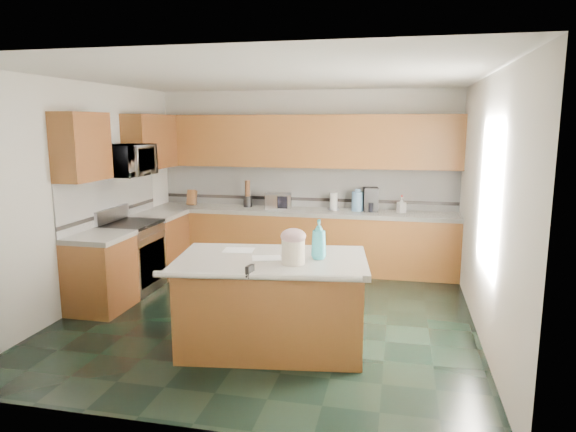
% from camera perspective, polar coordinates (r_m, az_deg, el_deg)
% --- Properties ---
extents(floor, '(4.60, 4.60, 0.00)m').
position_cam_1_polar(floor, '(6.09, -2.12, -10.95)').
color(floor, black).
rests_on(floor, ground).
extents(ceiling, '(4.60, 4.60, 0.00)m').
position_cam_1_polar(ceiling, '(5.70, -2.31, 15.26)').
color(ceiling, white).
rests_on(ceiling, ground).
extents(wall_back, '(4.60, 0.04, 2.70)m').
position_cam_1_polar(wall_back, '(7.99, 1.99, 4.13)').
color(wall_back, white).
rests_on(wall_back, ground).
extents(wall_front, '(4.60, 0.04, 2.70)m').
position_cam_1_polar(wall_front, '(3.59, -11.60, -3.73)').
color(wall_front, white).
rests_on(wall_front, ground).
extents(wall_left, '(0.04, 4.60, 2.70)m').
position_cam_1_polar(wall_left, '(6.71, -21.79, 2.22)').
color(wall_left, white).
rests_on(wall_left, ground).
extents(wall_right, '(0.04, 4.60, 2.70)m').
position_cam_1_polar(wall_right, '(5.63, 21.30, 0.84)').
color(wall_right, white).
rests_on(wall_right, ground).
extents(back_base_cab, '(4.60, 0.60, 0.86)m').
position_cam_1_polar(back_base_cab, '(7.83, 1.52, -2.82)').
color(back_base_cab, '#361A0C').
rests_on(back_base_cab, ground).
extents(back_countertop, '(4.60, 0.64, 0.06)m').
position_cam_1_polar(back_countertop, '(7.74, 1.54, 0.49)').
color(back_countertop, white).
rests_on(back_countertop, back_base_cab).
extents(back_upper_cab, '(4.60, 0.33, 0.78)m').
position_cam_1_polar(back_upper_cab, '(7.77, 1.76, 8.32)').
color(back_upper_cab, '#361A0C').
rests_on(back_upper_cab, wall_back).
extents(back_backsplash, '(4.60, 0.02, 0.63)m').
position_cam_1_polar(back_backsplash, '(7.97, 1.94, 3.28)').
color(back_backsplash, silver).
rests_on(back_backsplash, back_countertop).
extents(back_accent_band, '(4.60, 0.01, 0.05)m').
position_cam_1_polar(back_accent_band, '(7.99, 1.92, 1.89)').
color(back_accent_band, black).
rests_on(back_accent_band, back_countertop).
extents(left_base_cab_rear, '(0.60, 0.82, 0.86)m').
position_cam_1_polar(left_base_cab_rear, '(7.81, -14.09, -3.18)').
color(left_base_cab_rear, '#361A0C').
rests_on(left_base_cab_rear, ground).
extents(left_counter_rear, '(0.64, 0.82, 0.06)m').
position_cam_1_polar(left_counter_rear, '(7.72, -14.24, 0.15)').
color(left_counter_rear, white).
rests_on(left_counter_rear, left_base_cab_rear).
extents(left_base_cab_front, '(0.60, 0.72, 0.86)m').
position_cam_1_polar(left_base_cab_front, '(6.52, -20.08, -6.16)').
color(left_base_cab_front, '#361A0C').
rests_on(left_base_cab_front, ground).
extents(left_counter_front, '(0.64, 0.72, 0.06)m').
position_cam_1_polar(left_counter_front, '(6.41, -20.34, -2.21)').
color(left_counter_front, white).
rests_on(left_counter_front, left_base_cab_front).
extents(left_backsplash, '(0.02, 2.30, 0.63)m').
position_cam_1_polar(left_backsplash, '(7.16, -19.06, 1.93)').
color(left_backsplash, silver).
rests_on(left_backsplash, wall_left).
extents(left_accent_band, '(0.01, 2.30, 0.05)m').
position_cam_1_polar(left_accent_band, '(7.19, -18.93, 0.39)').
color(left_accent_band, black).
rests_on(left_accent_band, wall_left).
extents(left_upper_cab_rear, '(0.33, 1.09, 0.78)m').
position_cam_1_polar(left_upper_cab_rear, '(7.79, -15.04, 7.98)').
color(left_upper_cab_rear, '#361A0C').
rests_on(left_upper_cab_rear, wall_left).
extents(left_upper_cab_front, '(0.33, 0.72, 0.78)m').
position_cam_1_polar(left_upper_cab_front, '(6.36, -21.96, 7.15)').
color(left_upper_cab_front, '#361A0C').
rests_on(left_upper_cab_front, wall_left).
extents(range_body, '(0.60, 0.76, 0.88)m').
position_cam_1_polar(range_body, '(7.13, -16.92, -4.51)').
color(range_body, '#B7B7BC').
rests_on(range_body, ground).
extents(range_oven_door, '(0.02, 0.68, 0.55)m').
position_cam_1_polar(range_oven_door, '(7.00, -14.82, -5.01)').
color(range_oven_door, black).
rests_on(range_oven_door, range_body).
extents(range_cooktop, '(0.62, 0.78, 0.04)m').
position_cam_1_polar(range_cooktop, '(7.03, -17.11, -0.88)').
color(range_cooktop, black).
rests_on(range_cooktop, range_body).
extents(range_handle, '(0.02, 0.66, 0.02)m').
position_cam_1_polar(range_handle, '(6.90, -14.74, -1.98)').
color(range_handle, '#B7B7BC').
rests_on(range_handle, range_body).
extents(range_backguard, '(0.06, 0.76, 0.18)m').
position_cam_1_polar(range_backguard, '(7.14, -18.98, 0.16)').
color(range_backguard, '#B7B7BC').
rests_on(range_backguard, range_body).
extents(microwave, '(0.50, 0.73, 0.41)m').
position_cam_1_polar(microwave, '(6.92, -17.47, 5.90)').
color(microwave, '#B7B7BC').
rests_on(microwave, wall_left).
extents(island_base, '(1.85, 1.22, 0.86)m').
position_cam_1_polar(island_base, '(5.15, -1.79, -9.90)').
color(island_base, '#361A0C').
rests_on(island_base, ground).
extents(island_top, '(1.96, 1.33, 0.06)m').
position_cam_1_polar(island_top, '(5.01, -1.82, -4.96)').
color(island_top, white).
rests_on(island_top, island_base).
extents(island_bullnose, '(1.82, 0.31, 0.06)m').
position_cam_1_polar(island_bullnose, '(4.50, -3.53, -6.73)').
color(island_bullnose, white).
rests_on(island_bullnose, island_base).
extents(treat_jar, '(0.26, 0.26, 0.23)m').
position_cam_1_polar(treat_jar, '(4.75, 0.59, -4.01)').
color(treat_jar, '#F8E9CE').
rests_on(treat_jar, island_top).
extents(treat_jar_lid, '(0.24, 0.24, 0.15)m').
position_cam_1_polar(treat_jar_lid, '(4.71, 0.59, -2.26)').
color(treat_jar_lid, '#CB9DA0').
rests_on(treat_jar_lid, treat_jar).
extents(treat_jar_knob, '(0.08, 0.03, 0.03)m').
position_cam_1_polar(treat_jar_knob, '(4.70, 0.59, -1.67)').
color(treat_jar_knob, tan).
rests_on(treat_jar_knob, treat_jar_lid).
extents(treat_jar_knob_end_l, '(0.04, 0.04, 0.04)m').
position_cam_1_polar(treat_jar_knob_end_l, '(4.71, 0.13, -1.65)').
color(treat_jar_knob_end_l, tan).
rests_on(treat_jar_knob_end_l, treat_jar_lid).
extents(treat_jar_knob_end_r, '(0.04, 0.04, 0.04)m').
position_cam_1_polar(treat_jar_knob_end_r, '(4.69, 1.06, -1.69)').
color(treat_jar_knob_end_r, tan).
rests_on(treat_jar_knob_end_r, treat_jar_lid).
extents(soap_bottle_island, '(0.15, 0.15, 0.38)m').
position_cam_1_polar(soap_bottle_island, '(4.92, 3.44, -2.60)').
color(soap_bottle_island, teal).
rests_on(soap_bottle_island, island_top).
extents(paper_sheet_a, '(0.33, 0.29, 0.00)m').
position_cam_1_polar(paper_sheet_a, '(4.98, -2.39, -4.68)').
color(paper_sheet_a, white).
rests_on(paper_sheet_a, island_top).
extents(paper_sheet_b, '(0.33, 0.27, 0.00)m').
position_cam_1_polar(paper_sheet_b, '(5.30, -5.50, -3.79)').
color(paper_sheet_b, white).
rests_on(paper_sheet_b, island_top).
extents(clamp_body, '(0.06, 0.12, 0.10)m').
position_cam_1_polar(clamp_body, '(4.52, -4.26, -6.11)').
color(clamp_body, black).
rests_on(clamp_body, island_top).
extents(clamp_handle, '(0.02, 0.08, 0.02)m').
position_cam_1_polar(clamp_handle, '(4.47, -4.51, -6.60)').
color(clamp_handle, black).
rests_on(clamp_handle, island_top).
extents(knife_block, '(0.14, 0.19, 0.26)m').
position_cam_1_polar(knife_block, '(8.28, -10.63, 2.02)').
color(knife_block, '#472814').
rests_on(knife_block, back_countertop).
extents(utensil_crock, '(0.13, 0.13, 0.17)m').
position_cam_1_polar(utensil_crock, '(8.01, -4.50, 1.62)').
color(utensil_crock, black).
rests_on(utensil_crock, back_countertop).
extents(utensil_bundle, '(0.08, 0.08, 0.25)m').
position_cam_1_polar(utensil_bundle, '(7.98, -4.52, 3.08)').
color(utensil_bundle, '#472814').
rests_on(utensil_bundle, utensil_crock).
extents(toaster_oven, '(0.43, 0.34, 0.22)m').
position_cam_1_polar(toaster_oven, '(7.85, -1.11, 1.68)').
color(toaster_oven, '#B7B7BC').
rests_on(toaster_oven, back_countertop).
extents(toaster_oven_door, '(0.35, 0.01, 0.18)m').
position_cam_1_polar(toaster_oven_door, '(7.73, -1.33, 1.54)').
color(toaster_oven_door, black).
rests_on(toaster_oven_door, toaster_oven).
extents(paper_towel, '(0.12, 0.12, 0.26)m').
position_cam_1_polar(paper_towel, '(7.74, 5.11, 1.65)').
color(paper_towel, white).
rests_on(paper_towel, back_countertop).
extents(paper_towel_base, '(0.17, 0.17, 0.01)m').
position_cam_1_polar(paper_towel_base, '(7.76, 5.09, 0.76)').
color(paper_towel_base, '#B7B7BC').
rests_on(paper_towel_base, back_countertop).
extents(water_jug, '(0.17, 0.17, 0.29)m').
position_cam_1_polar(water_jug, '(7.66, 7.73, 1.61)').
color(water_jug, '#5985B1').
rests_on(water_jug, back_countertop).
extents(water_jug_neck, '(0.08, 0.08, 0.04)m').
position_cam_1_polar(water_jug_neck, '(7.64, 7.76, 2.82)').
color(water_jug_neck, '#5985B1').
rests_on(water_jug_neck, water_jug).
extents(coffee_maker, '(0.24, 0.26, 0.35)m').
position_cam_1_polar(coffee_maker, '(7.66, 9.18, 1.83)').
color(coffee_maker, black).
rests_on(coffee_maker, back_countertop).
extents(coffee_carafe, '(0.15, 0.15, 0.15)m').
position_cam_1_polar(coffee_carafe, '(7.63, 9.14, 1.00)').
color(coffee_carafe, black).
rests_on(coffee_carafe, back_countertop).
extents(soap_bottle_back, '(0.14, 0.14, 0.23)m').
position_cam_1_polar(soap_bottle_back, '(7.63, 12.50, 1.21)').
color(soap_bottle_back, white).
rests_on(soap_bottle_back, back_countertop).
extents(soap_back_cap, '(0.02, 0.02, 0.03)m').
position_cam_1_polar(soap_back_cap, '(7.61, 12.54, 2.17)').
color(soap_back_cap, red).
rests_on(soap_back_cap, soap_bottle_back).
extents(window_light_proxy, '(0.02, 1.40, 1.10)m').
position_cam_1_polar(window_light_proxy, '(5.41, 21.40, 2.08)').
color(window_light_proxy, white).
rests_on(window_light_proxy, wall_right).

